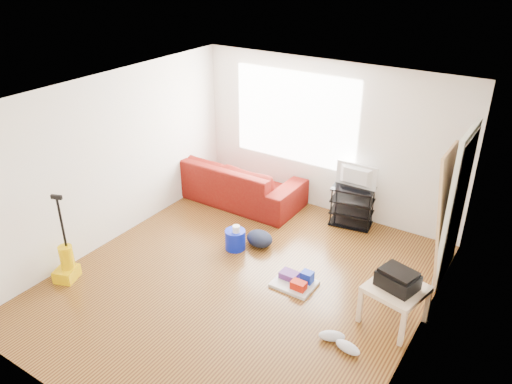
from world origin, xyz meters
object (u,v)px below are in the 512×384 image
Objects in this scene: cleaning_tray at (296,281)px; backpack at (260,245)px; vacuum at (66,264)px; side_table at (396,292)px; sofa at (233,198)px; tv_stand at (352,206)px; bucket at (235,248)px.

cleaning_tray is 1.31× the size of backpack.
cleaning_tray is 3.06m from vacuum.
backpack is at bearing 166.21° from side_table.
tv_stand reaches higher than sofa.
tv_stand is 2.34× the size of bucket.
side_table reaches higher than cleaning_tray.
vacuum is at bearing -158.71° from side_table.
side_table is (1.33, -1.85, 0.09)m from tv_stand.
sofa is 2.16m from tv_stand.
vacuum is (-1.73, -2.08, 0.23)m from backpack.
sofa reaches higher than backpack.
side_table is 2.33m from backpack.
side_table is at bearing 155.37° from sofa.
side_table is at bearing 1.04° from vacuum.
bucket reaches higher than backpack.
side_table reaches higher than bucket.
vacuum is (-2.65, -1.53, 0.17)m from cleaning_tray.
cleaning_tray is at bearing -179.54° from side_table.
backpack is at bearing -133.43° from tv_stand.
sofa is at bearing 143.46° from cleaning_tray.
tv_stand reaches higher than cleaning_tray.
sofa is 8.31× the size of bucket.
cleaning_tray is at bearing 9.74° from vacuum.
vacuum reaches higher than bucket.
backpack is (-0.90, -1.31, -0.33)m from tv_stand.
bucket is at bearing -135.35° from tv_stand.
side_table is 4.24m from vacuum.
side_table reaches higher than sofa.
cleaning_tray is (1.18, -0.29, 0.06)m from bucket.
cleaning_tray is (0.03, -1.86, -0.28)m from tv_stand.
tv_stand is at bearing -172.74° from sofa.
tv_stand is 1.88m from cleaning_tray.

